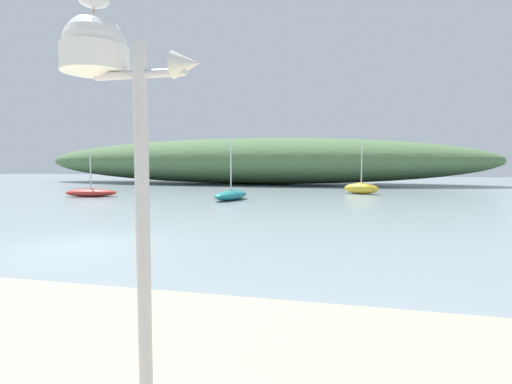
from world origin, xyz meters
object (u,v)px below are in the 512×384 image
at_px(sailboat_far_right, 361,188).
at_px(sailboat_off_point, 91,192).
at_px(sailboat_east_reach, 231,195).
at_px(mast_structure, 107,80).

distance_m(sailboat_far_right, sailboat_off_point, 18.54).
xyz_separation_m(sailboat_east_reach, sailboat_far_right, (7.68, 6.71, 0.09)).
bearing_deg(sailboat_off_point, mast_structure, -53.96).
distance_m(sailboat_east_reach, sailboat_far_right, 10.19).
bearing_deg(sailboat_far_right, sailboat_east_reach, -138.86).
relative_size(sailboat_far_right, sailboat_off_point, 0.91).
xyz_separation_m(sailboat_east_reach, sailboat_off_point, (-9.66, 0.15, -0.03)).
relative_size(mast_structure, sailboat_far_right, 0.95).
bearing_deg(sailboat_far_right, mast_structure, -95.50).
bearing_deg(mast_structure, sailboat_east_reach, 104.20).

